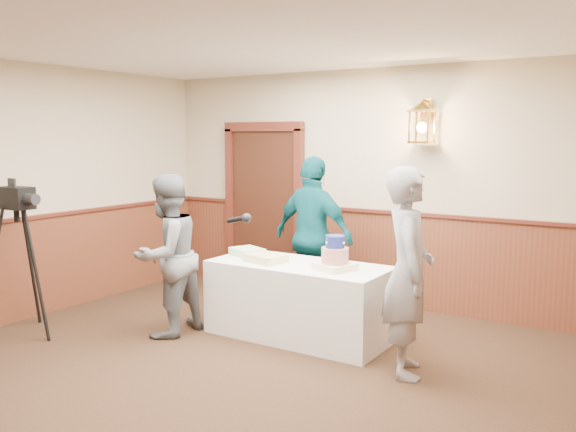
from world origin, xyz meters
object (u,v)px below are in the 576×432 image
at_px(interviewer, 167,255).
at_px(baker, 408,272).
at_px(tiered_cake, 335,256).
at_px(assistant_p, 313,236).
at_px(sheet_cake_green, 247,252).
at_px(display_table, 299,300).
at_px(sheet_cake_yellow, 266,258).
at_px(tv_camera_rig, 20,269).

xyz_separation_m(interviewer, baker, (2.42, 0.33, 0.06)).
bearing_deg(baker, tiered_cake, 46.41).
relative_size(tiered_cake, interviewer, 0.25).
distance_m(tiered_cake, baker, 0.87).
bearing_deg(assistant_p, interviewer, 67.12).
bearing_deg(baker, assistant_p, 28.66).
bearing_deg(tiered_cake, baker, -17.43).
bearing_deg(sheet_cake_green, assistant_p, 60.57).
relative_size(display_table, sheet_cake_green, 5.35).
bearing_deg(display_table, baker, -14.10).
bearing_deg(sheet_cake_yellow, tv_camera_rig, -147.12).
bearing_deg(display_table, assistant_p, 109.95).
bearing_deg(interviewer, tv_camera_rig, -56.13).
xyz_separation_m(baker, assistant_p, (-1.55, 1.09, 0.01)).
xyz_separation_m(assistant_p, tv_camera_rig, (-2.12, -2.22, -0.22)).
relative_size(baker, tv_camera_rig, 1.17).
xyz_separation_m(tiered_cake, interviewer, (-1.59, -0.59, -0.06)).
bearing_deg(sheet_cake_green, interviewer, -123.91).
distance_m(assistant_p, tv_camera_rig, 3.08).
distance_m(sheet_cake_yellow, sheet_cake_green, 0.40).
distance_m(tiered_cake, sheet_cake_green, 1.13).
xyz_separation_m(sheet_cake_green, tv_camera_rig, (-1.72, -1.51, -0.11)).
bearing_deg(sheet_cake_green, tiered_cake, -6.13).
relative_size(display_table, tv_camera_rig, 1.19).
relative_size(sheet_cake_yellow, assistant_p, 0.21).
height_order(display_table, tiered_cake, tiered_cake).
height_order(sheet_cake_yellow, interviewer, interviewer).
height_order(sheet_cake_green, interviewer, interviewer).
bearing_deg(sheet_cake_green, sheet_cake_yellow, -25.49).
xyz_separation_m(tiered_cake, assistant_p, (-0.72, 0.83, 0.02)).
relative_size(display_table, interviewer, 1.10).
relative_size(sheet_cake_yellow, interviewer, 0.23).
height_order(sheet_cake_green, assistant_p, assistant_p).
xyz_separation_m(display_table, baker, (1.27, -0.32, 0.51)).
bearing_deg(display_table, sheet_cake_green, 174.71).
bearing_deg(baker, tv_camera_rig, 81.00).
bearing_deg(display_table, interviewer, -150.85).
bearing_deg(tiered_cake, tv_camera_rig, -153.83).
bearing_deg(sheet_cake_yellow, baker, -7.56).
relative_size(display_table, tiered_cake, 4.39).
bearing_deg(interviewer, baker, 98.68).
bearing_deg(tv_camera_rig, display_table, 29.68).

